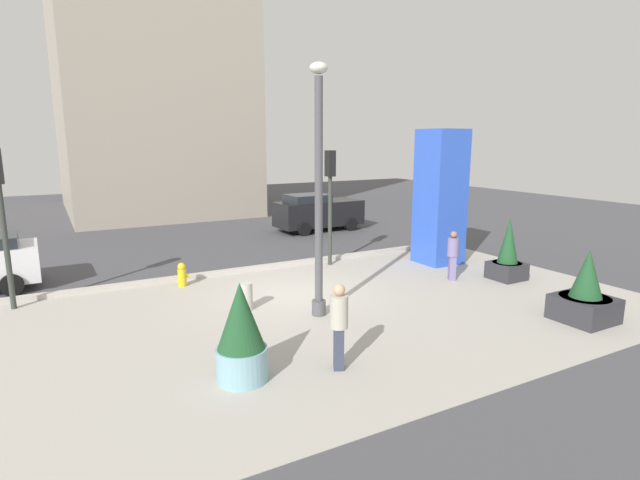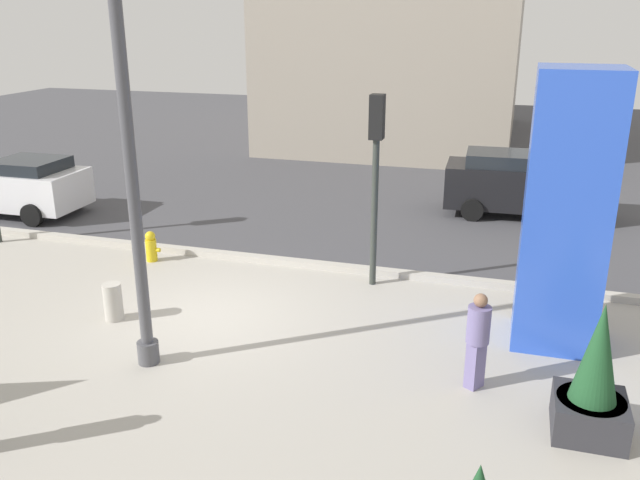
% 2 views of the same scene
% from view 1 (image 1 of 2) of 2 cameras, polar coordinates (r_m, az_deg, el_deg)
% --- Properties ---
extents(ground_plane, '(60.00, 60.00, 0.00)m').
position_cam_1_polar(ground_plane, '(18.40, -8.43, -2.84)').
color(ground_plane, '#47474C').
extents(plaza_pavement, '(18.00, 10.00, 0.02)m').
position_cam_1_polar(plaza_pavement, '(13.18, 0.95, -8.52)').
color(plaza_pavement, '#ADA89E').
rests_on(plaza_pavement, ground_plane).
extents(curb_strip, '(18.00, 0.24, 0.16)m').
position_cam_1_polar(curb_strip, '(17.58, -7.42, -3.21)').
color(curb_strip, '#B7B2A8').
rests_on(curb_strip, ground_plane).
extents(lamp_post, '(0.44, 0.44, 6.28)m').
position_cam_1_polar(lamp_post, '(12.46, -0.14, 4.80)').
color(lamp_post, '#4C4C51').
rests_on(lamp_post, ground_plane).
extents(art_pillar_blue, '(1.39, 1.39, 4.84)m').
position_cam_1_polar(art_pillar_blue, '(18.67, 13.50, 4.73)').
color(art_pillar_blue, blue).
rests_on(art_pillar_blue, ground_plane).
extents(potted_plant_near_right, '(1.28, 1.28, 1.84)m').
position_cam_1_polar(potted_plant_near_right, '(14.18, 27.95, -5.51)').
color(potted_plant_near_right, '#2D2D33').
rests_on(potted_plant_near_right, ground_plane).
extents(potted_plant_curbside, '(0.98, 0.98, 1.93)m').
position_cam_1_polar(potted_plant_curbside, '(9.60, -8.97, -10.58)').
color(potted_plant_curbside, '#7AA8B7').
rests_on(potted_plant_curbside, ground_plane).
extents(potted_plant_by_pillar, '(0.99, 0.99, 2.01)m').
position_cam_1_polar(potted_plant_by_pillar, '(17.30, 20.57, -1.64)').
color(potted_plant_by_pillar, '#2D2D33').
rests_on(potted_plant_by_pillar, ground_plane).
extents(fire_hydrant, '(0.36, 0.26, 0.75)m').
position_cam_1_polar(fire_hydrant, '(16.11, -15.42, -3.83)').
color(fire_hydrant, gold).
rests_on(fire_hydrant, ground_plane).
extents(concrete_bollard, '(0.36, 0.36, 0.75)m').
position_cam_1_polar(concrete_bollard, '(13.57, -8.43, -6.38)').
color(concrete_bollard, '#B2ADA3').
rests_on(concrete_bollard, ground_plane).
extents(traffic_light_far_side, '(0.28, 0.42, 4.26)m').
position_cam_1_polar(traffic_light_far_side, '(15.38, -32.57, 3.68)').
color(traffic_light_far_side, '#333833').
rests_on(traffic_light_far_side, ground_plane).
extents(traffic_light_corner, '(0.28, 0.42, 4.10)m').
position_cam_1_polar(traffic_light_corner, '(17.77, 1.15, 5.89)').
color(traffic_light_corner, '#333833').
rests_on(traffic_light_corner, ground_plane).
extents(car_passing_lane, '(4.40, 2.11, 1.84)m').
position_cam_1_polar(car_passing_lane, '(24.90, -0.26, 3.21)').
color(car_passing_lane, black).
rests_on(car_passing_lane, ground_plane).
extents(pedestrian_crossing, '(0.50, 0.50, 1.62)m').
position_cam_1_polar(pedestrian_crossing, '(16.63, 14.87, -1.47)').
color(pedestrian_crossing, slate).
rests_on(pedestrian_crossing, ground_plane).
extents(pedestrian_by_curb, '(0.49, 0.49, 1.76)m').
position_cam_1_polar(pedestrian_by_curb, '(9.92, 2.16, -9.32)').
color(pedestrian_by_curb, '#33384C').
rests_on(pedestrian_by_curb, ground_plane).
extents(highrise_across_street, '(10.21, 13.40, 20.18)m').
position_cam_1_polar(highrise_across_street, '(34.66, -19.37, 20.11)').
color(highrise_across_street, '#9E9384').
rests_on(highrise_across_street, ground_plane).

